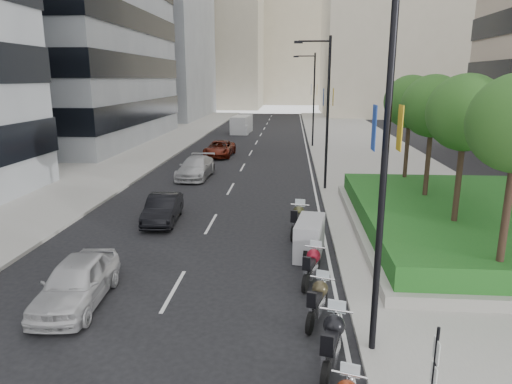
# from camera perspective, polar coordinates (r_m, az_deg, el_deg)

# --- Properties ---
(ground) EXTENTS (160.00, 160.00, 0.00)m
(ground) POSITION_cam_1_polar(r_m,az_deg,el_deg) (11.62, -7.85, -21.10)
(ground) COLOR black
(ground) RESTS_ON ground
(sidewalk_right) EXTENTS (10.00, 100.00, 0.15)m
(sidewalk_right) POSITION_cam_1_polar(r_m,az_deg,el_deg) (40.38, 14.11, 4.23)
(sidewalk_right) COLOR #9E9B93
(sidewalk_right) RESTS_ON ground
(sidewalk_left) EXTENTS (8.00, 100.00, 0.15)m
(sidewalk_left) POSITION_cam_1_polar(r_m,az_deg,el_deg) (42.27, -15.30, 4.58)
(sidewalk_left) COLOR #9E9B93
(sidewalk_left) RESTS_ON ground
(lane_edge) EXTENTS (0.12, 100.00, 0.01)m
(lane_edge) POSITION_cam_1_polar(r_m,az_deg,el_deg) (39.85, 6.56, 4.34)
(lane_edge) COLOR silver
(lane_edge) RESTS_ON ground
(lane_centre) EXTENTS (0.12, 100.00, 0.01)m
(lane_centre) POSITION_cam_1_polar(r_m,az_deg,el_deg) (39.99, -0.93, 4.46)
(lane_centre) COLOR silver
(lane_centre) RESTS_ON ground
(building_grey_far) EXTENTS (22.00, 26.00, 30.00)m
(building_grey_far) POSITION_cam_1_polar(r_m,az_deg,el_deg) (83.89, -14.61, 19.32)
(building_grey_far) COLOR gray
(building_grey_far) RESTS_ON ground
(building_cream_right) EXTENTS (28.00, 24.00, 36.00)m
(building_cream_right) POSITION_cam_1_polar(r_m,az_deg,el_deg) (92.13, 17.99, 20.47)
(building_cream_right) COLOR #B7AD93
(building_cream_right) RESTS_ON ground
(building_cream_left) EXTENTS (26.00, 24.00, 34.00)m
(building_cream_left) POSITION_cam_1_polar(r_m,az_deg,el_deg) (111.59, -6.36, 19.28)
(building_cream_left) COLOR #B7AD93
(building_cream_left) RESTS_ON ground
(building_cream_centre) EXTENTS (30.00, 24.00, 38.00)m
(building_cream_centre) POSITION_cam_1_polar(r_m,az_deg,el_deg) (129.85, 4.60, 19.46)
(building_cream_centre) COLOR #B7AD93
(building_cream_centre) RESTS_ON ground
(planter) EXTENTS (10.00, 14.00, 0.40)m
(planter) POSITION_cam_1_polar(r_m,az_deg,el_deg) (21.72, 25.33, -4.26)
(planter) COLOR gray
(planter) RESTS_ON sidewalk_right
(hedge) EXTENTS (9.40, 13.40, 0.80)m
(hedge) POSITION_cam_1_polar(r_m,az_deg,el_deg) (21.55, 25.50, -2.74)
(hedge) COLOR #154C1B
(hedge) RESTS_ON planter
(tree_1) EXTENTS (2.80, 2.80, 6.30)m
(tree_1) POSITION_cam_1_polar(r_m,az_deg,el_deg) (18.41, 24.75, 8.92)
(tree_1) COLOR #332319
(tree_1) RESTS_ON planter
(tree_2) EXTENTS (2.80, 2.80, 6.30)m
(tree_2) POSITION_cam_1_polar(r_m,az_deg,el_deg) (22.21, 21.24, 9.92)
(tree_2) COLOR #332319
(tree_2) RESTS_ON planter
(tree_3) EXTENTS (2.80, 2.80, 6.30)m
(tree_3) POSITION_cam_1_polar(r_m,az_deg,el_deg) (26.06, 18.75, 10.60)
(tree_3) COLOR #332319
(tree_3) RESTS_ON planter
(lamp_post_0) EXTENTS (2.34, 0.45, 9.00)m
(lamp_post_0) POSITION_cam_1_polar(r_m,az_deg,el_deg) (10.56, 15.02, 4.86)
(lamp_post_0) COLOR black
(lamp_post_0) RESTS_ON ground
(lamp_post_1) EXTENTS (2.34, 0.45, 9.00)m
(lamp_post_1) POSITION_cam_1_polar(r_m,az_deg,el_deg) (27.38, 8.65, 10.54)
(lamp_post_1) COLOR black
(lamp_post_1) RESTS_ON ground
(lamp_post_2) EXTENTS (2.34, 0.45, 9.00)m
(lamp_post_2) POSITION_cam_1_polar(r_m,az_deg,el_deg) (45.33, 7.05, 11.92)
(lamp_post_2) COLOR black
(lamp_post_2) RESTS_ON ground
(parking_sign) EXTENTS (0.06, 0.32, 2.50)m
(parking_sign) POSITION_cam_1_polar(r_m,az_deg,el_deg) (9.30, 21.27, -21.07)
(parking_sign) COLOR black
(parking_sign) RESTS_ON ground
(motorcycle_2) EXTENTS (0.89, 2.39, 1.21)m
(motorcycle_2) POSITION_cam_1_polar(r_m,az_deg,el_deg) (11.40, 9.48, -18.02)
(motorcycle_2) COLOR black
(motorcycle_2) RESTS_ON ground
(motorcycle_3) EXTENTS (0.88, 2.09, 1.07)m
(motorcycle_3) POSITION_cam_1_polar(r_m,az_deg,el_deg) (13.33, 7.73, -13.28)
(motorcycle_3) COLOR black
(motorcycle_3) RESTS_ON ground
(motorcycle_4) EXTENTS (0.86, 2.14, 1.09)m
(motorcycle_4) POSITION_cam_1_polar(r_m,az_deg,el_deg) (15.52, 6.98, -9.14)
(motorcycle_4) COLOR black
(motorcycle_4) RESTS_ON ground
(motorcycle_5) EXTENTS (1.30, 2.47, 1.42)m
(motorcycle_5) POSITION_cam_1_polar(r_m,az_deg,el_deg) (17.70, 6.71, -5.70)
(motorcycle_5) COLOR black
(motorcycle_5) RESTS_ON ground
(motorcycle_6) EXTENTS (0.82, 2.44, 1.22)m
(motorcycle_6) POSITION_cam_1_polar(r_m,az_deg,el_deg) (19.98, 5.21, -3.52)
(motorcycle_6) COLOR black
(motorcycle_6) RESTS_ON ground
(car_a) EXTENTS (1.95, 4.25, 1.41)m
(car_a) POSITION_cam_1_polar(r_m,az_deg,el_deg) (14.99, -21.52, -10.42)
(car_a) COLOR #B7B6B9
(car_a) RESTS_ON ground
(car_b) EXTENTS (1.67, 4.01, 1.29)m
(car_b) POSITION_cam_1_polar(r_m,az_deg,el_deg) (22.08, -11.57, -2.06)
(car_b) COLOR black
(car_b) RESTS_ON ground
(car_c) EXTENTS (2.20, 4.99, 1.42)m
(car_c) POSITION_cam_1_polar(r_m,az_deg,el_deg) (31.57, -7.54, 3.06)
(car_c) COLOR #B2B1B4
(car_c) RESTS_ON ground
(car_d) EXTENTS (2.41, 4.93, 1.35)m
(car_d) POSITION_cam_1_polar(r_m,az_deg,el_deg) (40.14, -4.58, 5.42)
(car_d) COLOR #5E170B
(car_d) RESTS_ON ground
(delivery_van) EXTENTS (2.35, 5.20, 2.12)m
(delivery_van) POSITION_cam_1_polar(r_m,az_deg,el_deg) (57.17, -1.83, 8.34)
(delivery_van) COLOR silver
(delivery_van) RESTS_ON ground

